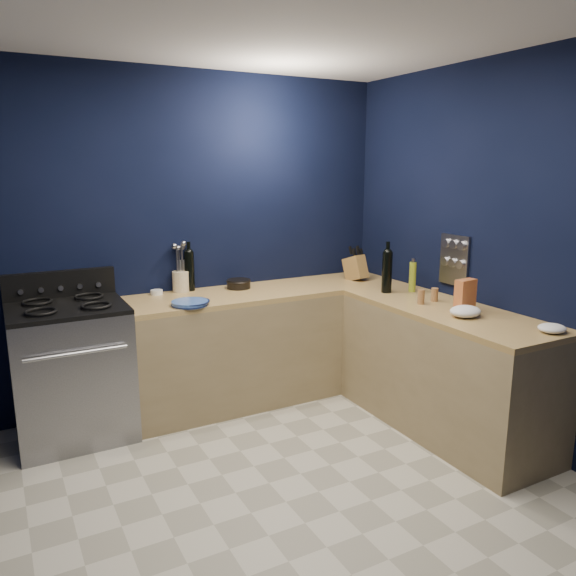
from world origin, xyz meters
TOP-DOWN VIEW (x-y plane):
  - floor at (0.00, 0.00)m, footprint 3.50×3.50m
  - ceiling at (0.00, 0.00)m, footprint 3.50×3.50m
  - wall_back at (0.00, 1.76)m, footprint 3.50×0.02m
  - wall_right at (1.76, 0.00)m, footprint 0.02×3.50m
  - cab_back at (0.60, 1.44)m, footprint 2.30×0.63m
  - top_back at (0.60, 1.44)m, footprint 2.30×0.63m
  - cab_right at (1.44, 0.29)m, footprint 0.63×1.67m
  - top_right at (1.44, 0.29)m, footprint 0.63×1.67m
  - gas_range at (-0.93, 1.42)m, footprint 0.76×0.66m
  - oven_door at (-0.93, 1.10)m, footprint 0.59×0.02m
  - cooktop at (-0.93, 1.42)m, footprint 0.76×0.66m
  - backguard at (-0.93, 1.72)m, footprint 0.76×0.06m
  - spice_panel at (1.74, 0.55)m, footprint 0.02×0.28m
  - wall_outlet at (0.00, 1.74)m, footprint 0.09×0.02m
  - plate_stack at (-0.13, 1.22)m, footprint 0.33×0.33m
  - ramekin at (-0.24, 1.67)m, footprint 0.10×0.10m
  - utensil_crock at (-0.04, 1.69)m, footprint 0.14×0.14m
  - wine_bottle_back at (0.03, 1.69)m, footprint 0.10×0.10m
  - lemon_basket at (0.41, 1.58)m, footprint 0.25×0.25m
  - knife_block at (1.44, 1.42)m, footprint 0.15×0.25m
  - wine_bottle_right at (1.37, 0.89)m, footprint 0.09×0.09m
  - oil_bottle at (1.57, 0.82)m, footprint 0.07×0.07m
  - spice_jar_near at (1.36, 0.47)m, footprint 0.06×0.06m
  - spice_jar_far at (1.50, 0.49)m, footprint 0.07×0.07m
  - crouton_bag at (1.47, 0.17)m, footprint 0.16×0.09m
  - towel_front at (1.38, 0.07)m, footprint 0.22×0.18m
  - towel_end at (1.57, -0.44)m, footprint 0.21×0.20m

SIDE VIEW (x-z plane):
  - floor at x=0.00m, z-range -0.02..0.00m
  - cab_back at x=0.60m, z-range 0.00..0.86m
  - cab_right at x=1.44m, z-range 0.00..0.86m
  - oven_door at x=-0.93m, z-range 0.24..0.66m
  - gas_range at x=-0.93m, z-range 0.00..0.92m
  - top_back at x=0.60m, z-range 0.86..0.90m
  - top_right at x=1.44m, z-range 0.86..0.90m
  - plate_stack at x=-0.13m, z-range 0.90..0.93m
  - ramekin at x=-0.24m, z-range 0.90..0.94m
  - towel_end at x=1.57m, z-range 0.90..0.95m
  - cooktop at x=-0.93m, z-range 0.92..0.95m
  - lemon_basket at x=0.41m, z-range 0.90..0.97m
  - towel_front at x=1.38m, z-range 0.90..0.98m
  - spice_jar_far at x=1.50m, z-range 0.90..1.00m
  - spice_jar_near at x=1.36m, z-range 0.90..1.01m
  - utensil_crock at x=-0.04m, z-range 0.90..1.06m
  - knife_block at x=1.44m, z-range 0.88..1.13m
  - crouton_bag at x=1.47m, z-range 0.90..1.12m
  - oil_bottle at x=1.57m, z-range 0.90..1.14m
  - backguard at x=-0.93m, z-range 0.94..1.14m
  - wine_bottle_back at x=0.03m, z-range 0.90..1.21m
  - wine_bottle_right at x=1.37m, z-range 0.90..1.22m
  - wall_outlet at x=0.00m, z-range 1.02..1.15m
  - spice_panel at x=1.74m, z-range 0.99..1.37m
  - wall_back at x=0.00m, z-range 0.00..2.60m
  - wall_right at x=1.76m, z-range 0.00..2.60m
  - ceiling at x=0.00m, z-range 2.60..2.62m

